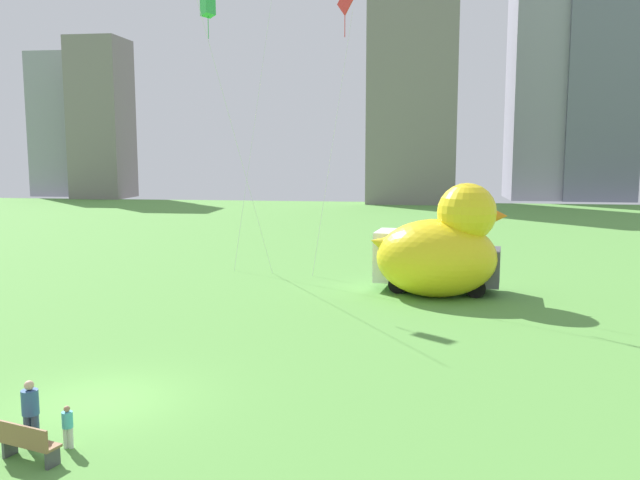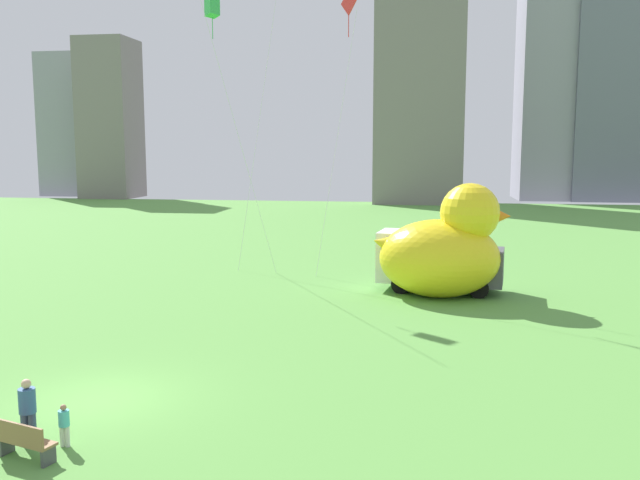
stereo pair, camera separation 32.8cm
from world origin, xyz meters
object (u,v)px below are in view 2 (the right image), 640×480
at_px(giant_inflatable_duck, 444,249).
at_px(person_adult, 28,409).
at_px(kite_red, 347,18).
at_px(box_truck, 437,261).
at_px(person_child, 64,423).
at_px(kite_green, 212,8).
at_px(park_bench, 24,440).

bearing_deg(giant_inflatable_duck, person_adult, -119.67).
bearing_deg(kite_red, box_truck, -30.50).
distance_m(person_adult, person_child, 0.93).
relative_size(giant_inflatable_duck, box_truck, 1.04).
distance_m(person_adult, box_truck, 21.12).
distance_m(person_adult, giant_inflatable_duck, 20.20).
relative_size(kite_red, kite_green, 0.99).
xyz_separation_m(person_adult, person_child, (0.88, 0.02, -0.31)).
xyz_separation_m(person_adult, box_truck, (9.68, 18.76, 0.57)).
xyz_separation_m(kite_red, kite_green, (-7.17, 0.35, 0.78)).
relative_size(box_truck, kite_green, 0.41).
distance_m(person_child, box_truck, 20.72).
height_order(person_adult, person_child, person_adult).
height_order(person_child, giant_inflatable_duck, giant_inflatable_duck).
distance_m(person_adult, kite_green, 25.68).
height_order(park_bench, kite_red, kite_red).
bearing_deg(giant_inflatable_duck, box_truck, 103.49).
relative_size(person_child, giant_inflatable_duck, 0.16).
bearing_deg(giant_inflatable_duck, kite_green, 160.28).
relative_size(park_bench, box_truck, 0.25).
bearing_deg(person_adult, person_child, 1.52).
bearing_deg(person_child, box_truck, 64.84).
relative_size(park_bench, giant_inflatable_duck, 0.24).
bearing_deg(giant_inflatable_duck, kite_red, 141.21).
bearing_deg(box_truck, park_bench, -115.49).
bearing_deg(park_bench, kite_green, 96.42).
height_order(box_truck, kite_green, kite_green).
relative_size(park_bench, kite_red, 0.10).
height_order(person_adult, giant_inflatable_duck, giant_inflatable_duck).
height_order(person_child, kite_green, kite_green).
bearing_deg(park_bench, box_truck, 64.51).
xyz_separation_m(park_bench, kite_red, (4.62, 22.30, 12.89)).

